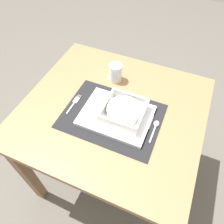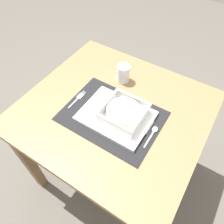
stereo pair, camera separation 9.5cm
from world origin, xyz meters
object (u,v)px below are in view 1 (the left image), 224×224
(butter_knife, at_px, (148,129))
(dining_table, at_px, (112,122))
(drinking_glass, at_px, (116,73))
(fork, at_px, (75,102))
(condiment_saucer, at_px, (114,77))
(porridge_bowl, at_px, (124,111))
(spoon, at_px, (156,126))

(butter_knife, bearing_deg, dining_table, 166.59)
(drinking_glass, bearing_deg, fork, -117.09)
(butter_knife, bearing_deg, fork, -179.96)
(butter_knife, bearing_deg, condiment_saucer, 138.04)
(fork, bearing_deg, drinking_glass, 66.71)
(dining_table, relative_size, porridge_bowl, 4.70)
(porridge_bowl, xyz_separation_m, spoon, (0.15, 0.01, -0.03))
(porridge_bowl, bearing_deg, drinking_glass, 120.75)
(fork, relative_size, butter_knife, 0.93)
(spoon, height_order, condiment_saucer, condiment_saucer)
(dining_table, relative_size, spoon, 7.02)
(dining_table, xyz_separation_m, porridge_bowl, (0.07, -0.03, 0.15))
(dining_table, relative_size, fork, 6.49)
(dining_table, xyz_separation_m, fork, (-0.18, -0.04, 0.11))
(porridge_bowl, xyz_separation_m, fork, (-0.24, -0.01, -0.04))
(fork, xyz_separation_m, butter_knife, (0.36, -0.01, 0.00))
(drinking_glass, bearing_deg, porridge_bowl, -59.25)
(dining_table, bearing_deg, condiment_saucer, 110.09)
(fork, height_order, condiment_saucer, condiment_saucer)
(condiment_saucer, bearing_deg, dining_table, -69.91)
(condiment_saucer, bearing_deg, porridge_bowl, -58.27)
(butter_knife, bearing_deg, porridge_bowl, 171.35)
(dining_table, bearing_deg, drinking_glass, 108.17)
(dining_table, bearing_deg, porridge_bowl, -22.92)
(porridge_bowl, bearing_deg, dining_table, 157.08)
(porridge_bowl, relative_size, drinking_glass, 1.89)
(butter_knife, height_order, condiment_saucer, condiment_saucer)
(dining_table, relative_size, condiment_saucer, 12.11)
(butter_knife, xyz_separation_m, condiment_saucer, (-0.26, 0.24, 0.00))
(drinking_glass, xyz_separation_m, condiment_saucer, (-0.01, 0.01, -0.03))
(condiment_saucer, bearing_deg, fork, -114.34)
(fork, distance_m, spoon, 0.39)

